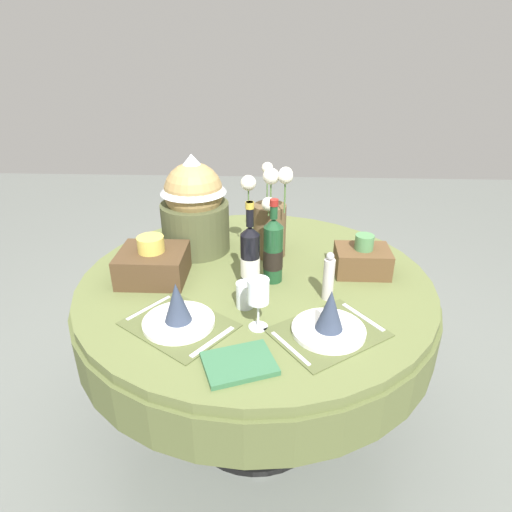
{
  "coord_description": "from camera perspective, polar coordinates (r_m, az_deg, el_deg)",
  "views": [
    {
      "loc": [
        0.07,
        -1.55,
        1.64
      ],
      "look_at": [
        0.0,
        0.03,
        0.85
      ],
      "focal_mm": 31.21,
      "sensor_mm": 36.0,
      "label": 1
    }
  ],
  "objects": [
    {
      "name": "flower_vase",
      "position": [
        1.89,
        1.78,
        4.65
      ],
      "size": [
        0.21,
        0.26,
        0.41
      ],
      "color": "brown",
      "rests_on": "dining_table"
    },
    {
      "name": "book_on_table",
      "position": [
        1.34,
        -2.18,
        -13.6
      ],
      "size": [
        0.25,
        0.22,
        0.02
      ],
      "primitive_type": "cube",
      "rotation": [
        0.0,
        0.0,
        0.36
      ],
      "color": "#336642",
      "rests_on": "dining_table"
    },
    {
      "name": "dining_table",
      "position": [
        1.84,
        -0.05,
        -6.38
      ],
      "size": [
        1.42,
        1.42,
        0.77
      ],
      "color": "#5B6638",
      "rests_on": "ground"
    },
    {
      "name": "woven_basket_side_left",
      "position": [
        1.79,
        -13.07,
        -0.89
      ],
      "size": [
        0.26,
        0.23,
        0.18
      ],
      "color": "#47331E",
      "rests_on": "dining_table"
    },
    {
      "name": "woven_basket_side_right",
      "position": [
        1.84,
        13.47,
        -0.4
      ],
      "size": [
        0.21,
        0.17,
        0.16
      ],
      "color": "brown",
      "rests_on": "dining_table"
    },
    {
      "name": "tumbler_near_left",
      "position": [
        1.57,
        -1.43,
        -5.0
      ],
      "size": [
        0.06,
        0.06,
        0.1
      ],
      "primitive_type": "cylinder",
      "color": "silver",
      "rests_on": "dining_table"
    },
    {
      "name": "wine_glass_right",
      "position": [
        1.42,
        0.29,
        -4.72
      ],
      "size": [
        0.07,
        0.07,
        0.18
      ],
      "color": "silver",
      "rests_on": "dining_table"
    },
    {
      "name": "place_setting_right",
      "position": [
        1.46,
        9.38,
        -8.23
      ],
      "size": [
        0.43,
        0.41,
        0.16
      ],
      "color": "#4E562F",
      "rests_on": "dining_table"
    },
    {
      "name": "gift_tub_back_left",
      "position": [
        1.95,
        -7.94,
        6.97
      ],
      "size": [
        0.3,
        0.3,
        0.43
      ],
      "color": "#474C2D",
      "rests_on": "dining_table"
    },
    {
      "name": "place_setting_left",
      "position": [
        1.5,
        -9.97,
        -7.23
      ],
      "size": [
        0.43,
        0.41,
        0.16
      ],
      "color": "#4E562F",
      "rests_on": "dining_table"
    },
    {
      "name": "pepper_mill",
      "position": [
        1.62,
        9.28,
        -2.74
      ],
      "size": [
        0.04,
        0.04,
        0.19
      ],
      "color": "#B7B2AD",
      "rests_on": "dining_table"
    },
    {
      "name": "wine_bottle_left",
      "position": [
        1.7,
        2.2,
        0.73
      ],
      "size": [
        0.08,
        0.08,
        0.34
      ],
      "color": "#194223",
      "rests_on": "dining_table"
    },
    {
      "name": "ground",
      "position": [
        2.25,
        -0.04,
        -20.02
      ],
      "size": [
        8.0,
        8.0,
        0.0
      ],
      "primitive_type": "plane",
      "color": "slate"
    },
    {
      "name": "wine_bottle_centre",
      "position": [
        1.65,
        -0.76,
        -0.22
      ],
      "size": [
        0.07,
        0.07,
        0.35
      ],
      "color": "black",
      "rests_on": "dining_table"
    }
  ]
}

